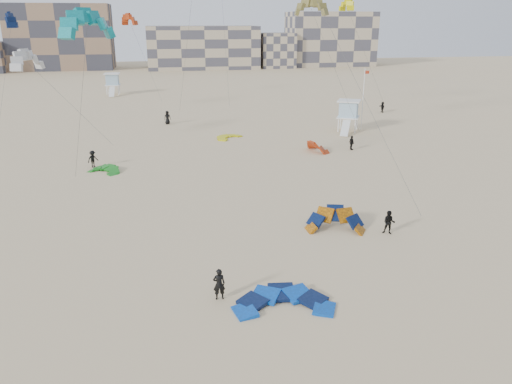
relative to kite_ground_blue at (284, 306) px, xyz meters
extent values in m
plane|color=#C6B085|center=(-2.78, 2.18, 0.00)|extent=(320.00, 320.00, 0.00)
imported|color=black|center=(-3.12, 1.27, 0.87)|extent=(0.64, 0.42, 1.73)
imported|color=black|center=(9.09, 7.47, 0.82)|extent=(1.00, 0.94, 1.64)
imported|color=black|center=(-12.46, 27.90, 0.84)|extent=(1.24, 1.14, 1.67)
imported|color=black|center=(14.97, 29.81, 0.80)|extent=(0.54, 0.99, 1.60)
imported|color=black|center=(-4.87, 48.27, 0.92)|extent=(1.01, 0.77, 1.84)
imported|color=black|center=(28.32, 51.54, 0.82)|extent=(0.54, 1.54, 1.64)
cylinder|color=#3F3F3F|center=(-11.76, 19.57, 7.11)|extent=(2.80, 4.10, 12.24)
cylinder|color=#3F3F3F|center=(8.55, 18.95, 12.49)|extent=(6.04, 22.49, 22.99)
cylinder|color=#3F3F3F|center=(-14.95, 34.06, 5.29)|extent=(8.12, 2.58, 8.59)
cylinder|color=#3F3F3F|center=(-1.58, 47.79, 11.91)|extent=(2.86, 9.98, 21.84)
cylinder|color=#3F3F3F|center=(14.69, 35.32, 7.95)|extent=(5.88, 2.38, 13.92)
cylinder|color=#3F3F3F|center=(25.64, 52.89, 8.31)|extent=(9.07, 4.91, 14.62)
cylinder|color=#3F3F3F|center=(-24.93, 48.43, 7.23)|extent=(1.16, 8.78, 12.48)
cylinder|color=#3F3F3F|center=(4.65, 59.28, 12.28)|extent=(0.50, 6.01, 22.57)
cylinder|color=#3F3F3F|center=(-7.75, 65.60, 7.29)|extent=(4.58, 6.19, 12.60)
cube|color=white|center=(18.12, 39.47, 1.81)|extent=(3.65, 3.65, 0.14)
cube|color=#97B9CF|center=(18.12, 39.47, 2.85)|extent=(3.00, 3.00, 1.94)
cube|color=white|center=(18.12, 39.47, 3.89)|extent=(3.78, 3.78, 0.16)
cube|color=white|center=(18.12, 36.85, 0.87)|extent=(2.12, 2.89, 1.60)
cube|color=white|center=(-14.62, 79.53, 1.84)|extent=(2.83, 2.83, 0.14)
cube|color=#97B9CF|center=(-14.62, 79.53, 2.90)|extent=(2.32, 2.32, 1.97)
cube|color=white|center=(-14.62, 79.53, 3.96)|extent=(2.93, 2.93, 0.16)
cube|color=white|center=(-14.62, 76.87, 0.89)|extent=(1.06, 2.82, 1.63)
cylinder|color=white|center=(20.13, 39.84, 3.95)|extent=(0.10, 0.10, 7.89)
cube|color=#AE3017|center=(20.43, 39.84, 7.40)|extent=(0.59, 0.02, 0.39)
cube|color=#846750|center=(-32.78, 136.18, 9.00)|extent=(28.00, 14.00, 18.00)
cube|color=tan|center=(7.22, 132.18, 6.00)|extent=(32.00, 16.00, 12.00)
cube|color=tan|center=(47.22, 134.18, 8.00)|extent=(26.00, 14.00, 16.00)
cube|color=tan|center=(29.22, 130.18, 5.00)|extent=(10.00, 10.00, 10.00)
camera|label=1|loc=(-5.42, -21.36, 13.73)|focal=35.00mm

